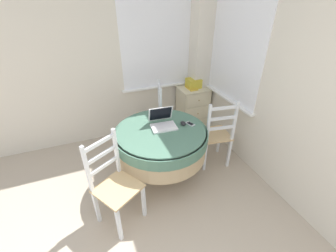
# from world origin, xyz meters

# --- Properties ---
(corner_room_shell) EXTENTS (4.32, 4.96, 2.55)m
(corner_room_shell) POSITION_xyz_m (1.20, 1.96, 1.28)
(corner_room_shell) COLOR beige
(corner_room_shell) RESTS_ON ground_plane
(round_dining_table) EXTENTS (1.12, 1.12, 0.73)m
(round_dining_table) POSITION_xyz_m (0.85, 1.86, 0.57)
(round_dining_table) COLOR #4C3D2D
(round_dining_table) RESTS_ON ground_plane
(laptop) EXTENTS (0.32, 0.30, 0.22)m
(laptop) POSITION_xyz_m (0.90, 1.94, 0.78)
(laptop) COLOR white
(laptop) RESTS_ON round_dining_table
(computer_mouse) EXTENTS (0.06, 0.09, 0.05)m
(computer_mouse) POSITION_xyz_m (1.13, 1.86, 0.75)
(computer_mouse) COLOR black
(computer_mouse) RESTS_ON round_dining_table
(cell_phone) EXTENTS (0.09, 0.13, 0.01)m
(cell_phone) POSITION_xyz_m (1.22, 1.84, 0.73)
(cell_phone) COLOR #B2B7BC
(cell_phone) RESTS_ON round_dining_table
(dining_chair_near_back_window) EXTENTS (0.48, 0.49, 1.00)m
(dining_chair_near_back_window) POSITION_xyz_m (0.98, 2.62, 0.47)
(dining_chair_near_back_window) COLOR tan
(dining_chair_near_back_window) RESTS_ON ground_plane
(dining_chair_near_right_window) EXTENTS (0.46, 0.45, 1.00)m
(dining_chair_near_right_window) POSITION_xyz_m (1.62, 1.84, 0.47)
(dining_chair_near_right_window) COLOR tan
(dining_chair_near_right_window) RESTS_ON ground_plane
(dining_chair_camera_near) EXTENTS (0.55, 0.54, 1.00)m
(dining_chair_camera_near) POSITION_xyz_m (0.19, 1.44, 0.47)
(dining_chair_camera_near) COLOR tan
(dining_chair_camera_near) RESTS_ON ground_plane
(corner_cabinet) EXTENTS (0.49, 0.43, 0.75)m
(corner_cabinet) POSITION_xyz_m (1.79, 2.85, 0.37)
(corner_cabinet) COLOR beige
(corner_cabinet) RESTS_ON ground_plane
(storage_box) EXTENTS (0.22, 0.20, 0.15)m
(storage_box) POSITION_xyz_m (1.79, 2.88, 0.82)
(storage_box) COLOR gold
(storage_box) RESTS_ON corner_cabinet
(book_on_cabinet) EXTENTS (0.14, 0.22, 0.02)m
(book_on_cabinet) POSITION_xyz_m (1.74, 2.83, 0.76)
(book_on_cabinet) COLOR gold
(book_on_cabinet) RESTS_ON corner_cabinet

